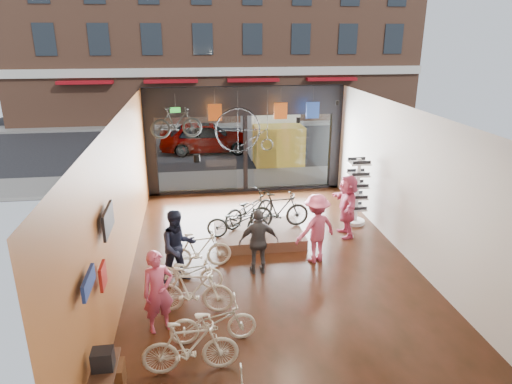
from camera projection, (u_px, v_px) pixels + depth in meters
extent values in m
cube|color=black|center=(274.00, 269.00, 11.31)|extent=(7.00, 12.00, 0.04)
cube|color=black|center=(276.00, 114.00, 10.05)|extent=(7.00, 12.00, 0.04)
cube|color=#B4683B|center=(121.00, 204.00, 10.22)|extent=(0.04, 12.00, 3.80)
cube|color=beige|center=(417.00, 190.00, 11.14)|extent=(0.04, 12.00, 3.80)
cube|color=beige|center=(372.00, 377.00, 5.05)|extent=(7.00, 0.04, 3.80)
cube|color=#198C26|center=(175.00, 110.00, 15.49)|extent=(0.35, 0.06, 0.18)
cube|color=black|center=(227.00, 139.00, 25.34)|extent=(30.00, 18.00, 0.02)
cube|color=slate|center=(242.00, 179.00, 18.02)|extent=(30.00, 2.40, 0.12)
cube|color=slate|center=(222.00, 124.00, 29.06)|extent=(30.00, 2.00, 0.12)
cube|color=brown|center=(216.00, 9.00, 29.12)|extent=(26.00, 5.00, 14.00)
imported|color=gray|center=(206.00, 137.00, 22.12)|extent=(4.48, 1.80, 1.53)
imported|color=beige|center=(190.00, 347.00, 7.70)|extent=(1.66, 0.48, 0.99)
imported|color=beige|center=(213.00, 322.00, 8.50)|extent=(1.64, 0.61, 0.85)
imported|color=beige|center=(193.00, 290.00, 9.37)|extent=(1.77, 0.77, 1.03)
imported|color=beige|center=(189.00, 272.00, 10.31)|extent=(1.64, 0.84, 0.82)
imported|color=beige|center=(199.00, 250.00, 11.17)|extent=(1.65, 0.67, 0.96)
cube|color=#482D20|center=(259.00, 235.00, 12.84)|extent=(2.40, 1.80, 0.30)
imported|color=black|center=(237.00, 222.00, 12.23)|extent=(1.66, 0.62, 0.86)
imported|color=black|center=(279.00, 210.00, 12.80)|extent=(1.73, 0.60, 1.02)
imported|color=black|center=(249.00, 209.00, 13.03)|extent=(1.85, 1.55, 0.95)
imported|color=#CC4C72|center=(158.00, 292.00, 8.71)|extent=(0.72, 0.61, 1.68)
imported|color=#161C33|center=(178.00, 247.00, 10.43)|extent=(1.05, 0.95, 1.78)
imported|color=#3F3F44|center=(259.00, 242.00, 10.86)|extent=(0.96, 0.42, 1.63)
imported|color=#CC4C72|center=(316.00, 228.00, 11.41)|extent=(1.32, 1.06, 1.79)
imported|color=#CC4C72|center=(347.00, 206.00, 12.88)|extent=(0.65, 1.71, 1.81)
imported|color=black|center=(176.00, 123.00, 13.96)|extent=(1.63, 0.67, 0.95)
cube|color=#CC5919|center=(215.00, 112.00, 15.02)|extent=(0.45, 0.03, 0.55)
cube|color=#CC5919|center=(281.00, 111.00, 15.31)|extent=(0.45, 0.03, 0.55)
cube|color=#1E3F99|center=(313.00, 110.00, 15.46)|extent=(0.45, 0.03, 0.55)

